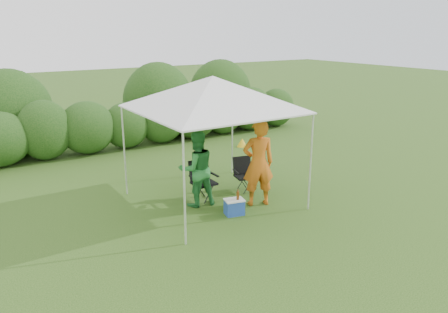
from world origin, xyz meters
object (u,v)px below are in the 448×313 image
canopy (213,93)px  woman (197,169)px  chair_left (202,177)px  man (258,163)px  chair_right (244,172)px  cooler (234,207)px

canopy → woman: size_ratio=1.84×
chair_left → woman: (-0.28, -0.27, 0.33)m
man → chair_right: bearing=-86.0°
chair_left → woman: woman is taller
man → cooler: bearing=34.1°
canopy → man: (0.74, -0.68, -1.50)m
woman → man: bearing=156.4°
chair_right → chair_left: 1.14m
man → woman: size_ratio=1.14×
canopy → chair_left: 1.97m
chair_right → cooler: size_ratio=1.78×
canopy → woman: (-0.42, 0.01, -1.62)m
woman → cooler: woman is taller
chair_right → woman: bearing=-158.9°
canopy → cooler: canopy is taller
man → woman: (-1.15, 0.69, -0.12)m
man → canopy: bearing=-22.8°
canopy → chair_right: (1.00, 0.23, -2.00)m
canopy → chair_right: bearing=12.9°
chair_right → chair_left: bearing=-170.1°
canopy → chair_left: canopy is taller
chair_right → chair_left: chair_left is taller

